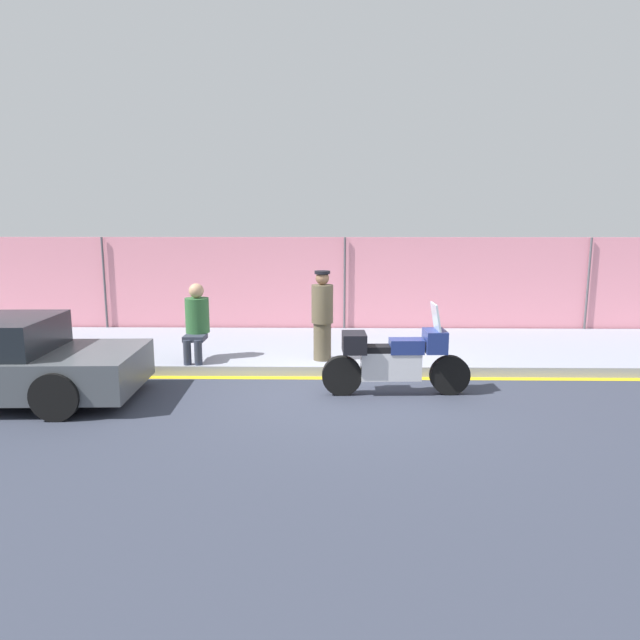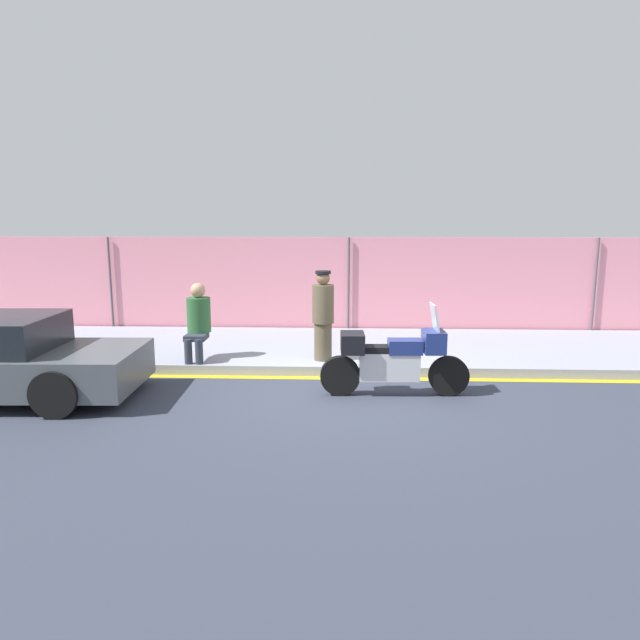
{
  "view_description": "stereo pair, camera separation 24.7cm",
  "coord_description": "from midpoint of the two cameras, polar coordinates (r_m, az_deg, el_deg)",
  "views": [
    {
      "loc": [
        -0.36,
        -8.7,
        2.74
      ],
      "look_at": [
        -0.52,
        0.96,
        1.0
      ],
      "focal_mm": 32.0,
      "sensor_mm": 36.0,
      "label": 1
    },
    {
      "loc": [
        -0.11,
        -8.69,
        2.74
      ],
      "look_at": [
        -0.52,
        0.96,
        1.0
      ],
      "focal_mm": 32.0,
      "sensor_mm": 36.0,
      "label": 2
    }
  ],
  "objects": [
    {
      "name": "ground_plane",
      "position": [
        9.12,
        3.8,
        -7.32
      ],
      "size": [
        120.0,
        120.0,
        0.0
      ],
      "primitive_type": "plane",
      "color": "#333847"
    },
    {
      "name": "sidewalk",
      "position": [
        11.72,
        3.49,
        -2.9
      ],
      "size": [
        41.83,
        3.58,
        0.18
      ],
      "color": "#8E93A3",
      "rests_on": "ground_plane"
    },
    {
      "name": "curb_paint_stripe",
      "position": [
        9.92,
        3.69,
        -5.84
      ],
      "size": [
        41.83,
        0.18,
        0.01
      ],
      "color": "gold",
      "rests_on": "ground_plane"
    },
    {
      "name": "storefront_fence",
      "position": [
        13.4,
        3.39,
        3.35
      ],
      "size": [
        39.73,
        0.17,
        2.3
      ],
      "color": "pink",
      "rests_on": "ground_plane"
    },
    {
      "name": "motorcycle",
      "position": [
        8.94,
        8.12,
        -3.89
      ],
      "size": [
        2.32,
        0.54,
        1.45
      ],
      "rotation": [
        0.0,
        0.0,
        0.03
      ],
      "color": "black",
      "rests_on": "ground_plane"
    },
    {
      "name": "officer_standing",
      "position": [
        10.29,
        0.99,
        0.49
      ],
      "size": [
        0.39,
        0.39,
        1.63
      ],
      "color": "brown",
      "rests_on": "sidewalk"
    },
    {
      "name": "person_seated_on_curb",
      "position": [
        10.59,
        -11.46,
        0.23
      ],
      "size": [
        0.43,
        0.73,
        1.4
      ],
      "color": "#2D3342",
      "rests_on": "sidewalk"
    }
  ]
}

